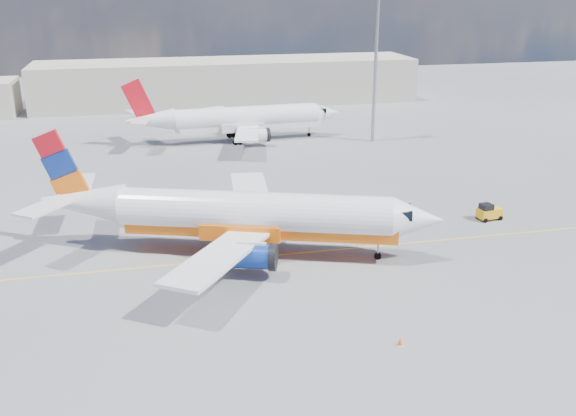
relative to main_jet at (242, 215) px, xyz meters
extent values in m
plane|color=slate|center=(3.49, -4.12, -3.47)|extent=(240.00, 240.00, 0.00)
cube|color=yellow|center=(3.49, -1.12, -3.47)|extent=(70.00, 0.15, 0.01)
cube|color=beige|center=(8.49, 70.88, 0.53)|extent=(70.00, 14.00, 8.00)
cylinder|color=white|center=(1.02, -0.36, 0.23)|extent=(22.52, 10.81, 3.50)
cone|color=white|center=(13.64, -4.80, 0.23)|extent=(5.04, 4.67, 3.50)
cone|color=white|center=(-13.06, 4.59, 0.59)|extent=(7.90, 5.52, 3.32)
cube|color=black|center=(12.28, -4.32, 0.80)|extent=(2.44, 2.81, 0.72)
cube|color=orange|center=(1.51, -0.53, -0.95)|extent=(22.31, 10.23, 1.23)
cube|color=white|center=(1.95, 6.95, -0.69)|extent=(4.43, 12.60, 0.83)
cube|color=white|center=(-2.83, -6.64, -0.69)|extent=(9.54, 12.12, 0.83)
cylinder|color=navy|center=(3.04, 3.84, -1.67)|extent=(4.14, 3.07, 1.96)
cylinder|color=navy|center=(-0.03, -4.90, -1.67)|extent=(4.14, 3.07, 1.96)
cylinder|color=black|center=(4.59, 3.29, -1.67)|extent=(1.20, 2.21, 2.16)
cylinder|color=black|center=(1.52, -5.44, -1.67)|extent=(1.20, 2.21, 2.16)
cube|color=orange|center=(-14.51, 5.10, 3.73)|extent=(4.66, 1.89, 6.42)
cube|color=white|center=(-13.42, 8.21, 1.26)|extent=(2.39, 5.20, 0.19)
cube|color=white|center=(-15.60, 2.00, 1.26)|extent=(4.92, 5.46, 0.19)
cylinder|color=#9998A0|center=(10.73, -3.77, -2.19)|extent=(0.24, 0.24, 2.16)
cylinder|color=black|center=(10.73, -3.77, -3.18)|extent=(0.63, 0.42, 0.58)
cylinder|color=black|center=(-0.10, 2.65, -3.01)|extent=(1.00, 0.68, 0.93)
cylinder|color=black|center=(-1.74, -2.01, -3.01)|extent=(1.00, 0.68, 0.93)
cylinder|color=white|center=(7.03, 40.28, -0.09)|extent=(20.78, 4.32, 3.19)
cone|color=white|center=(19.21, 40.95, -0.09)|extent=(3.92, 3.39, 3.19)
cone|color=white|center=(-6.55, 39.53, 0.23)|extent=(6.72, 3.39, 3.03)
cube|color=black|center=(17.90, 40.88, 0.42)|extent=(1.71, 2.24, 0.66)
cube|color=white|center=(7.50, 40.31, -1.17)|extent=(20.75, 3.76, 1.13)
cube|color=white|center=(5.27, 46.76, -0.94)|extent=(6.19, 11.64, 0.75)
cube|color=white|center=(5.99, 33.65, -0.94)|extent=(5.07, 11.62, 0.75)
cylinder|color=white|center=(7.27, 44.52, -1.83)|extent=(3.47, 1.97, 1.78)
cylinder|color=white|center=(7.73, 36.09, -1.83)|extent=(3.47, 1.97, 1.78)
cylinder|color=black|center=(8.77, 44.60, -1.83)|extent=(0.58, 1.99, 1.97)
cylinder|color=black|center=(9.23, 36.17, -1.83)|extent=(0.58, 1.99, 1.97)
cube|color=red|center=(-7.95, 39.45, 3.09)|extent=(4.41, 0.52, 5.85)
cube|color=white|center=(-8.12, 42.45, 0.84)|extent=(3.62, 5.12, 0.17)
cube|color=white|center=(-7.79, 36.46, 0.84)|extent=(3.20, 5.06, 0.17)
cylinder|color=#9998A0|center=(16.40, 40.80, -2.30)|extent=(0.18, 0.18, 1.97)
cylinder|color=black|center=(16.40, 40.80, -3.21)|extent=(0.54, 0.25, 0.53)
cylinder|color=black|center=(5.04, 42.43, -3.05)|extent=(0.86, 0.40, 0.84)
cylinder|color=black|center=(5.28, 37.93, -3.05)|extent=(0.86, 0.40, 0.84)
cylinder|color=black|center=(23.60, 3.24, -3.25)|extent=(0.46, 0.24, 0.44)
cylinder|color=black|center=(23.79, 2.01, -3.25)|extent=(0.46, 0.24, 0.44)
cylinder|color=black|center=(25.35, 3.51, -3.25)|extent=(0.46, 0.24, 0.44)
cylinder|color=black|center=(25.54, 2.28, -3.25)|extent=(0.46, 0.24, 0.44)
cube|color=#F3AC15|center=(24.57, 2.76, -2.81)|extent=(2.46, 1.58, 0.89)
cube|color=black|center=(24.13, 2.69, -2.10)|extent=(1.21, 1.21, 0.53)
cube|color=white|center=(7.44, -16.74, -3.45)|extent=(0.39, 0.39, 0.04)
cone|color=#F14D09|center=(7.44, -16.74, -3.18)|extent=(0.33, 0.33, 0.51)
cylinder|color=#9998A0|center=(24.52, 35.75, 7.49)|extent=(0.48, 0.48, 21.91)
camera|label=1|loc=(-7.37, -49.75, 18.42)|focal=40.00mm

